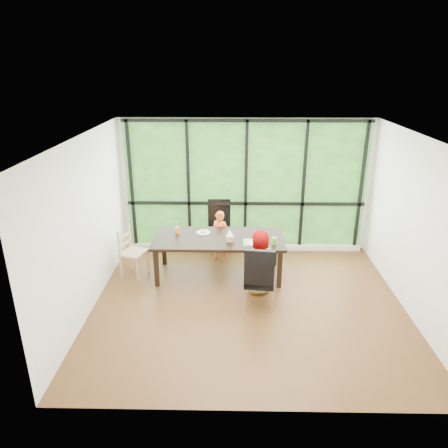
{
  "coord_description": "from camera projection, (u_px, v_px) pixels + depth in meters",
  "views": [
    {
      "loc": [
        -0.28,
        -5.92,
        3.7
      ],
      "look_at": [
        -0.41,
        0.9,
        1.05
      ],
      "focal_mm": 33.69,
      "sensor_mm": 36.0,
      "label": 1
    }
  ],
  "objects": [
    {
      "name": "crepe_rolls_near",
      "position": [
        256.0,
        241.0,
        7.27
      ],
      "size": [
        0.15,
        0.12,
        0.04
      ],
      "primitive_type": null,
      "color": "tan",
      "rests_on": "plate_near"
    },
    {
      "name": "child_toddler",
      "position": [
        220.0,
        236.0,
        8.2
      ],
      "size": [
        0.44,
        0.37,
        1.01
      ],
      "primitive_type": "imported",
      "rotation": [
        0.0,
        0.0,
        -0.41
      ],
      "color": "#D34E17",
      "rests_on": "ground"
    },
    {
      "name": "window_mullions",
      "position": [
        246.0,
        187.0,
        8.41
      ],
      "size": [
        4.8,
        0.06,
        2.65
      ],
      "primitive_type": null,
      "color": "black",
      "rests_on": "back_wall"
    },
    {
      "name": "chair_interior_leather",
      "position": [
        260.0,
        276.0,
        6.6
      ],
      "size": [
        0.51,
        0.51,
        1.08
      ],
      "primitive_type": "cube",
      "rotation": [
        0.0,
        0.0,
        3.03
      ],
      "color": "black",
      "rests_on": "ground"
    },
    {
      "name": "placemat",
      "position": [
        255.0,
        242.0,
        7.32
      ],
      "size": [
        0.4,
        0.3,
        0.01
      ],
      "primitive_type": "cube",
      "color": "tan",
      "rests_on": "dining_table"
    },
    {
      "name": "foliage_backdrop",
      "position": [
        246.0,
        186.0,
        8.44
      ],
      "size": [
        4.8,
        0.02,
        2.65
      ],
      "primitive_type": "cube",
      "color": "#1E4D1C",
      "rests_on": "back_wall"
    },
    {
      "name": "plate_near",
      "position": [
        256.0,
        243.0,
        7.28
      ],
      "size": [
        0.26,
        0.26,
        0.02
      ],
      "primitive_type": "cylinder",
      "color": "white",
      "rests_on": "dining_table"
    },
    {
      "name": "tissue",
      "position": [
        230.0,
        233.0,
        7.31
      ],
      "size": [
        0.12,
        0.12,
        0.11
      ],
      "primitive_type": "cone",
      "color": "white",
      "rests_on": "tissue_box"
    },
    {
      "name": "ground",
      "position": [
        248.0,
        304.0,
        6.85
      ],
      "size": [
        5.0,
        5.0,
        0.0
      ],
      "primitive_type": "plane",
      "color": "black",
      "rests_on": "ground"
    },
    {
      "name": "crepe_rolls_far",
      "position": [
        203.0,
        231.0,
        7.71
      ],
      "size": [
        0.15,
        0.12,
        0.04
      ],
      "primitive_type": null,
      "color": "tan",
      "rests_on": "plate_far"
    },
    {
      "name": "orange_cup",
      "position": [
        177.0,
        230.0,
        7.68
      ],
      "size": [
        0.08,
        0.08,
        0.12
      ],
      "primitive_type": "cylinder",
      "color": "orange",
      "rests_on": "dining_table"
    },
    {
      "name": "straw_white",
      "position": [
        177.0,
        225.0,
        7.64
      ],
      "size": [
        0.01,
        0.04,
        0.2
      ],
      "primitive_type": "cylinder",
      "rotation": [
        0.14,
        0.0,
        0.0
      ],
      "color": "white",
      "rests_on": "orange_cup"
    },
    {
      "name": "chair_end_beech",
      "position": [
        134.0,
        253.0,
        7.63
      ],
      "size": [
        0.51,
        0.52,
        0.9
      ],
      "primitive_type": "cube",
      "rotation": [
        0.0,
        0.0,
        1.25
      ],
      "color": "tan",
      "rests_on": "ground"
    },
    {
      "name": "chair_window_leather",
      "position": [
        220.0,
        227.0,
        8.56
      ],
      "size": [
        0.51,
        0.51,
        1.08
      ],
      "primitive_type": "cube",
      "rotation": [
        0.0,
        0.0,
        0.12
      ],
      "color": "black",
      "rests_on": "ground"
    },
    {
      "name": "back_wall",
      "position": [
        246.0,
        186.0,
        8.46
      ],
      "size": [
        5.0,
        0.0,
        5.0
      ],
      "primitive_type": "plane",
      "rotation": [
        1.57,
        0.0,
        0.0
      ],
      "color": "silver",
      "rests_on": "ground"
    },
    {
      "name": "window_sill",
      "position": [
        245.0,
        247.0,
        8.84
      ],
      "size": [
        4.8,
        0.12,
        0.1
      ],
      "primitive_type": "cube",
      "color": "silver",
      "rests_on": "ground"
    },
    {
      "name": "green_cup",
      "position": [
        274.0,
        241.0,
        7.22
      ],
      "size": [
        0.08,
        0.08,
        0.13
      ],
      "primitive_type": "cylinder",
      "color": "#4EB324",
      "rests_on": "dining_table"
    },
    {
      "name": "child_older",
      "position": [
        259.0,
        262.0,
        7.02
      ],
      "size": [
        0.63,
        0.52,
        1.12
      ],
      "primitive_type": "imported",
      "rotation": [
        0.0,
        0.0,
        3.48
      ],
      "color": "gray",
      "rests_on": "ground"
    },
    {
      "name": "plate_far",
      "position": [
        203.0,
        233.0,
        7.72
      ],
      "size": [
        0.25,
        0.25,
        0.02
      ],
      "primitive_type": "cylinder",
      "color": "white",
      "rests_on": "dining_table"
    },
    {
      "name": "tissue_box",
      "position": [
        230.0,
        238.0,
        7.35
      ],
      "size": [
        0.12,
        0.12,
        0.11
      ],
      "primitive_type": "cube",
      "color": "tan",
      "rests_on": "dining_table"
    },
    {
      "name": "dining_table",
      "position": [
        219.0,
        256.0,
        7.66
      ],
      "size": [
        2.42,
        1.26,
        0.75
      ],
      "primitive_type": "cube",
      "rotation": [
        0.0,
        0.0,
        -0.09
      ],
      "color": "black",
      "rests_on": "ground"
    },
    {
      "name": "straw_pink",
      "position": [
        274.0,
        235.0,
        7.18
      ],
      "size": [
        0.01,
        0.04,
        0.2
      ],
      "primitive_type": "cylinder",
      "rotation": [
        0.14,
        0.0,
        0.0
      ],
      "color": "pink",
      "rests_on": "green_cup"
    }
  ]
}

